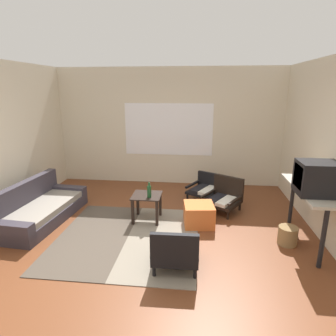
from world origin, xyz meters
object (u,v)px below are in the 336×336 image
wicker_basket (288,235)px  console_shelf (308,195)px  crt_television (318,178)px  armchair_striped_foreground (175,251)px  couch (39,209)px  clay_vase (304,174)px  coffee_table (147,201)px  glass_bottle (149,191)px  armchair_corner (224,196)px  ottoman_orange (199,215)px  armchair_by_window (206,187)px

wicker_basket → console_shelf: bearing=19.9°
console_shelf → crt_television: (-0.00, -0.24, 0.33)m
armchair_striped_foreground → crt_television: bearing=19.3°
couch → console_shelf: 4.36m
clay_vase → coffee_table: bearing=175.4°
console_shelf → wicker_basket: size_ratio=5.05×
console_shelf → glass_bottle: console_shelf is taller
clay_vase → crt_television: bearing=-90.4°
coffee_table → console_shelf: bearing=-10.8°
couch → armchair_corner: couch is taller
armchair_striped_foreground → ottoman_orange: 1.31m
clay_vase → wicker_basket: bearing=-124.4°
armchair_by_window → clay_vase: bearing=-43.8°
coffee_table → armchair_striped_foreground: size_ratio=0.80×
armchair_striped_foreground → armchair_corner: size_ratio=0.75×
ottoman_orange → clay_vase: (1.55, -0.12, 0.80)m
console_shelf → armchair_by_window: bearing=131.1°
couch → armchair_by_window: couch is taller
armchair_corner → glass_bottle: bearing=-151.5°
armchair_corner → clay_vase: (1.09, -0.81, 0.72)m
couch → armchair_striped_foreground: couch is taller
armchair_by_window → console_shelf: (1.42, -1.63, 0.51)m
armchair_striped_foreground → ottoman_orange: armchair_striped_foreground is taller
armchair_corner → console_shelf: size_ratio=0.58×
console_shelf → crt_television: bearing=-90.7°
couch → ottoman_orange: 2.77m
coffee_table → glass_bottle: 0.25m
armchair_corner → armchair_by_window: bearing=120.7°
armchair_corner → crt_television: bearing=-50.4°
armchair_by_window → console_shelf: size_ratio=0.57×
armchair_striped_foreground → crt_television: (1.84, 0.64, 0.82)m
ottoman_orange → console_shelf: size_ratio=0.35×
couch → crt_television: (4.31, -0.50, 0.87)m
armchair_by_window → ottoman_orange: bearing=-96.2°
armchair_by_window → crt_television: bearing=-52.9°
armchair_by_window → glass_bottle: (-0.97, -1.26, 0.34)m
ottoman_orange → crt_television: crt_television is taller
armchair_corner → couch: bearing=-165.7°
console_shelf → wicker_basket: (-0.24, -0.09, -0.61)m
coffee_table → wicker_basket: coffee_table is taller
crt_television → glass_bottle: (-2.39, 0.61, -0.50)m
armchair_striped_foreground → wicker_basket: size_ratio=2.20×
armchair_corner → console_shelf: bearing=-44.6°
wicker_basket → glass_bottle: bearing=168.0°
armchair_striped_foreground → clay_vase: bearing=32.0°
armchair_striped_foreground → ottoman_orange: bearing=77.3°
armchair_striped_foreground → clay_vase: 2.29m
ottoman_orange → console_shelf: bearing=-14.1°
glass_bottle → couch: bearing=-176.6°
couch → clay_vase: bearing=0.2°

